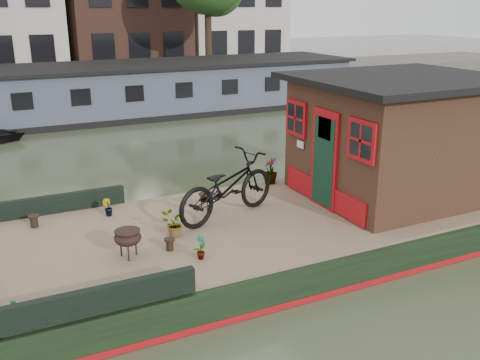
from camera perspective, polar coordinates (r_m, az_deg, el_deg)
name	(u,v)px	position (r m, az deg, el deg)	size (l,w,h in m)	color
ground	(303,241)	(10.57, 6.71, -6.44)	(120.00, 120.00, 0.00)	#343D27
houseboat_hull	(242,240)	(9.86, 0.17, -6.45)	(14.01, 4.02, 0.60)	black
houseboat_deck	(304,211)	(10.33, 6.83, -3.29)	(11.80, 3.80, 0.05)	#836B51
bow_bulwark	(20,252)	(8.80, -22.42, -7.11)	(3.00, 4.00, 0.35)	black
cabin	(398,136)	(11.26, 16.53, 4.56)	(4.00, 3.50, 2.42)	black
bicycle	(227,186)	(9.72, -1.41, -0.70)	(0.78, 2.25, 1.18)	black
potted_plant_a	(200,247)	(8.26, -4.24, -7.14)	(0.22, 0.15, 0.41)	brown
potted_plant_b	(108,207)	(10.21, -13.94, -2.85)	(0.18, 0.14, 0.33)	maroon
potted_plant_c	(174,224)	(9.09, -7.07, -4.73)	(0.39, 0.33, 0.43)	#9B522D
potted_plant_d	(270,171)	(11.70, 3.25, 1.00)	(0.32, 0.32, 0.57)	#965429
potted_plant_e	(14,309)	(7.37, -22.96, -12.59)	(0.14, 0.09, 0.26)	#9C4F2D
brazier_front	(128,244)	(8.46, -11.85, -6.69)	(0.42, 0.42, 0.45)	black
brazier_rear	(207,202)	(10.15, -3.58, -2.38)	(0.32, 0.32, 0.35)	black
bollard_port	(34,221)	(10.10, -21.11, -4.11)	(0.20, 0.20, 0.22)	black
bollard_stbd	(170,244)	(8.64, -7.51, -6.82)	(0.18, 0.18, 0.20)	black
far_houseboat	(122,92)	(22.93, -12.48, 9.14)	(20.40, 4.40, 2.11)	#414957
quay	(92,85)	(29.30, -15.53, 9.75)	(60.00, 6.00, 0.90)	#47443F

